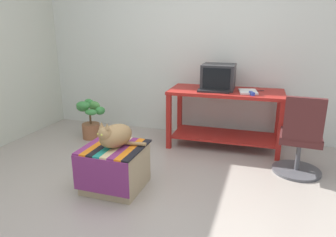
{
  "coord_description": "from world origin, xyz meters",
  "views": [
    {
      "loc": [
        1.0,
        -2.34,
        1.56
      ],
      "look_at": [
        -0.05,
        0.85,
        0.55
      ],
      "focal_mm": 32.86,
      "sensor_mm": 36.0,
      "label": 1
    }
  ],
  "objects_px": {
    "ottoman_with_blanket": "(115,167)",
    "cat": "(115,136)",
    "desk": "(225,108)",
    "stapler": "(252,93)",
    "keyboard": "(214,91)",
    "tv_monitor": "(218,77)",
    "office_chair": "(300,141)",
    "book": "(248,92)",
    "potted_plant": "(90,118)"
  },
  "relations": [
    {
      "from": "tv_monitor",
      "to": "cat",
      "type": "xyz_separation_m",
      "value": [
        -0.73,
        -1.51,
        -0.37
      ]
    },
    {
      "from": "potted_plant",
      "to": "stapler",
      "type": "xyz_separation_m",
      "value": [
        2.21,
        0.09,
        0.49
      ]
    },
    {
      "from": "book",
      "to": "ottoman_with_blanket",
      "type": "bearing_deg",
      "value": -139.82
    },
    {
      "from": "office_chair",
      "to": "stapler",
      "type": "height_order",
      "value": "office_chair"
    },
    {
      "from": "ottoman_with_blanket",
      "to": "cat",
      "type": "bearing_deg",
      "value": -16.24
    },
    {
      "from": "stapler",
      "to": "keyboard",
      "type": "bearing_deg",
      "value": 151.56
    },
    {
      "from": "ottoman_with_blanket",
      "to": "cat",
      "type": "distance_m",
      "value": 0.34
    },
    {
      "from": "office_chair",
      "to": "book",
      "type": "bearing_deg",
      "value": -38.57
    },
    {
      "from": "book",
      "to": "cat",
      "type": "relative_size",
      "value": 0.65
    },
    {
      "from": "tv_monitor",
      "to": "potted_plant",
      "type": "xyz_separation_m",
      "value": [
        -1.76,
        -0.32,
        -0.63
      ]
    },
    {
      "from": "book",
      "to": "ottoman_with_blanket",
      "type": "relative_size",
      "value": 0.5
    },
    {
      "from": "desk",
      "to": "cat",
      "type": "height_order",
      "value": "desk"
    },
    {
      "from": "keyboard",
      "to": "cat",
      "type": "relative_size",
      "value": 0.9
    },
    {
      "from": "cat",
      "to": "book",
      "type": "bearing_deg",
      "value": 69.47
    },
    {
      "from": "tv_monitor",
      "to": "ottoman_with_blanket",
      "type": "distance_m",
      "value": 1.82
    },
    {
      "from": "ottoman_with_blanket",
      "to": "cat",
      "type": "height_order",
      "value": "cat"
    },
    {
      "from": "tv_monitor",
      "to": "potted_plant",
      "type": "relative_size",
      "value": 0.76
    },
    {
      "from": "book",
      "to": "potted_plant",
      "type": "xyz_separation_m",
      "value": [
        -2.15,
        -0.24,
        -0.48
      ]
    },
    {
      "from": "ottoman_with_blanket",
      "to": "potted_plant",
      "type": "height_order",
      "value": "potted_plant"
    },
    {
      "from": "keyboard",
      "to": "stapler",
      "type": "distance_m",
      "value": 0.47
    },
    {
      "from": "keyboard",
      "to": "ottoman_with_blanket",
      "type": "height_order",
      "value": "keyboard"
    },
    {
      "from": "potted_plant",
      "to": "desk",
      "type": "bearing_deg",
      "value": 8.55
    },
    {
      "from": "cat",
      "to": "office_chair",
      "type": "relative_size",
      "value": 0.5
    },
    {
      "from": "tv_monitor",
      "to": "office_chair",
      "type": "height_order",
      "value": "tv_monitor"
    },
    {
      "from": "desk",
      "to": "keyboard",
      "type": "relative_size",
      "value": 3.68
    },
    {
      "from": "tv_monitor",
      "to": "keyboard",
      "type": "bearing_deg",
      "value": -98.84
    },
    {
      "from": "desk",
      "to": "potted_plant",
      "type": "xyz_separation_m",
      "value": [
        -1.87,
        -0.28,
        -0.23
      ]
    },
    {
      "from": "ottoman_with_blanket",
      "to": "cat",
      "type": "relative_size",
      "value": 1.3
    },
    {
      "from": "tv_monitor",
      "to": "book",
      "type": "height_order",
      "value": "tv_monitor"
    },
    {
      "from": "keyboard",
      "to": "stapler",
      "type": "bearing_deg",
      "value": -9.94
    },
    {
      "from": "office_chair",
      "to": "cat",
      "type": "bearing_deg",
      "value": 30.49
    },
    {
      "from": "tv_monitor",
      "to": "potted_plant",
      "type": "bearing_deg",
      "value": -171.3
    },
    {
      "from": "keyboard",
      "to": "ottoman_with_blanket",
      "type": "bearing_deg",
      "value": -123.65
    },
    {
      "from": "ottoman_with_blanket",
      "to": "office_chair",
      "type": "xyz_separation_m",
      "value": [
        1.75,
        0.88,
        0.16
      ]
    },
    {
      "from": "tv_monitor",
      "to": "stapler",
      "type": "distance_m",
      "value": 0.52
    },
    {
      "from": "cat",
      "to": "stapler",
      "type": "distance_m",
      "value": 1.75
    },
    {
      "from": "stapler",
      "to": "tv_monitor",
      "type": "bearing_deg",
      "value": 129.27
    },
    {
      "from": "desk",
      "to": "stapler",
      "type": "xyz_separation_m",
      "value": [
        0.33,
        -0.19,
        0.26
      ]
    },
    {
      "from": "tv_monitor",
      "to": "book",
      "type": "relative_size",
      "value": 1.48
    },
    {
      "from": "desk",
      "to": "book",
      "type": "xyz_separation_m",
      "value": [
        0.28,
        -0.04,
        0.25
      ]
    },
    {
      "from": "stapler",
      "to": "desk",
      "type": "bearing_deg",
      "value": 126.66
    },
    {
      "from": "office_chair",
      "to": "desk",
      "type": "bearing_deg",
      "value": -30.15
    },
    {
      "from": "book",
      "to": "cat",
      "type": "height_order",
      "value": "book"
    },
    {
      "from": "ottoman_with_blanket",
      "to": "tv_monitor",
      "type": "bearing_deg",
      "value": 63.54
    },
    {
      "from": "book",
      "to": "cat",
      "type": "bearing_deg",
      "value": -139.19
    },
    {
      "from": "keyboard",
      "to": "ottoman_with_blanket",
      "type": "xyz_separation_m",
      "value": [
        -0.73,
        -1.32,
        -0.56
      ]
    },
    {
      "from": "potted_plant",
      "to": "ottoman_with_blanket",
      "type": "bearing_deg",
      "value": -49.55
    },
    {
      "from": "desk",
      "to": "stapler",
      "type": "distance_m",
      "value": 0.47
    },
    {
      "from": "book",
      "to": "potted_plant",
      "type": "relative_size",
      "value": 0.51
    },
    {
      "from": "desk",
      "to": "cat",
      "type": "relative_size",
      "value": 3.29
    }
  ]
}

